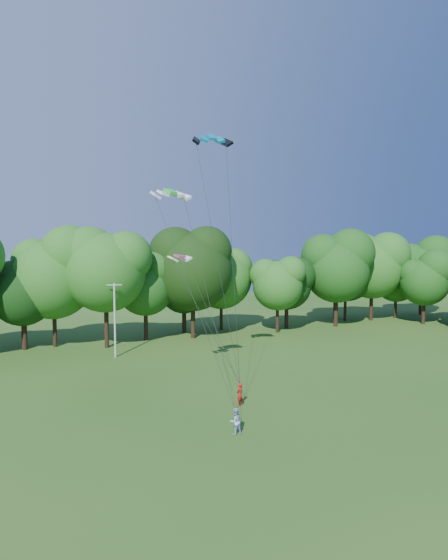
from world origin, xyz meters
name	(u,v)px	position (x,y,z in m)	size (l,w,h in m)	color
ground	(362,512)	(0.00, 0.00, 0.00)	(160.00, 160.00, 0.00)	#224D15
utility_pole	(115,319)	(-3.29, 29.85, 3.78)	(1.40, 0.58, 7.30)	#B8B7AE
kite_flyer_left	(240,394)	(1.27, 12.69, 0.79)	(0.58, 0.38, 1.57)	#9F1B14
kite_flyer_right	(235,421)	(-1.12, 8.82, 0.76)	(0.74, 0.58, 1.52)	#A4B5E3
kite_teal	(211,137)	(0.88, 16.35, 18.61)	(2.94, 1.70, 0.73)	#046E91
kite_green	(170,191)	(-2.36, 16.08, 14.53)	(2.77, 1.42, 0.52)	#20D72A
kite_pink	(180,256)	(-0.70, 18.74, 10.05)	(1.89, 1.14, 0.27)	#C73765
tree_back_center	(193,260)	(7.05, 34.99, 9.28)	(10.22, 10.22, 14.86)	#302312
tree_back_east	(335,275)	(32.42, 39.42, 6.61)	(7.28, 7.28, 10.59)	#361E15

